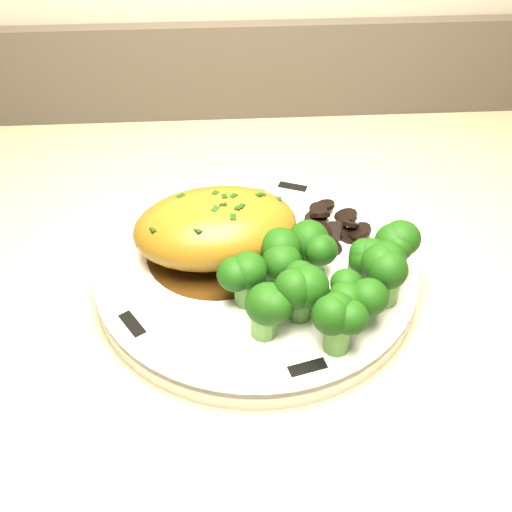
{
  "coord_description": "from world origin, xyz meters",
  "views": [
    {
      "loc": [
        -0.04,
        1.24,
        1.33
      ],
      "look_at": [
        -0.02,
        1.68,
        0.95
      ],
      "focal_mm": 45.0,
      "sensor_mm": 36.0,
      "label": 1
    }
  ],
  "objects": [
    {
      "name": "rim_accent_2",
      "position": [
        -0.11,
        1.76,
        0.94
      ],
      "size": [
        0.03,
        0.03,
        0.0
      ],
      "primitive_type": "cube",
      "rotation": [
        0.0,
        0.0,
        4.03
      ],
      "color": "black",
      "rests_on": "plate"
    },
    {
      "name": "gravy_pool",
      "position": [
        -0.05,
        1.69,
        0.94
      ],
      "size": [
        0.13,
        0.13,
        0.0
      ],
      "primitive_type": "cylinder",
      "color": "#352009",
      "rests_on": "plate"
    },
    {
      "name": "rim_accent_4",
      "position": [
        0.02,
        1.55,
        0.94
      ],
      "size": [
        0.03,
        0.02,
        0.0
      ],
      "primitive_type": "cube",
      "rotation": [
        0.0,
        0.0,
        6.54
      ],
      "color": "black",
      "rests_on": "plate"
    },
    {
      "name": "mushroom_pile",
      "position": [
        0.04,
        1.72,
        0.94
      ],
      "size": [
        0.1,
        0.07,
        0.03
      ],
      "color": "black",
      "rests_on": "plate"
    },
    {
      "name": "chicken_breast",
      "position": [
        -0.05,
        1.69,
        0.96
      ],
      "size": [
        0.16,
        0.12,
        0.06
      ],
      "rotation": [
        0.0,
        0.0,
        0.13
      ],
      "color": "#946819",
      "rests_on": "plate"
    },
    {
      "name": "rim_accent_1",
      "position": [
        0.03,
        1.79,
        0.94
      ],
      "size": [
        0.03,
        0.02,
        0.0
      ],
      "primitive_type": "cube",
      "rotation": [
        0.0,
        0.0,
        2.77
      ],
      "color": "black",
      "rests_on": "plate"
    },
    {
      "name": "rim_accent_3",
      "position": [
        -0.12,
        1.61,
        0.94
      ],
      "size": [
        0.03,
        0.03,
        0.0
      ],
      "primitive_type": "cube",
      "rotation": [
        0.0,
        0.0,
        5.28
      ],
      "color": "black",
      "rests_on": "plate"
    },
    {
      "name": "broccoli_florets",
      "position": [
        0.04,
        1.62,
        0.96
      ],
      "size": [
        0.16,
        0.12,
        0.05
      ],
      "rotation": [
        0.0,
        0.0,
        0.16
      ],
      "color": "#57973F",
      "rests_on": "plate"
    },
    {
      "name": "plate",
      "position": [
        -0.02,
        1.68,
        0.93
      ],
      "size": [
        0.36,
        0.36,
        0.02
      ],
      "primitive_type": "cylinder",
      "rotation": [
        0.0,
        0.0,
        -0.29
      ],
      "color": "white",
      "rests_on": "counter"
    },
    {
      "name": "rim_accent_0",
      "position": [
        0.11,
        1.67,
        0.94
      ],
      "size": [
        0.01,
        0.03,
        0.0
      ],
      "primitive_type": "cube",
      "rotation": [
        0.0,
        0.0,
        1.52
      ],
      "color": "black",
      "rests_on": "plate"
    }
  ]
}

